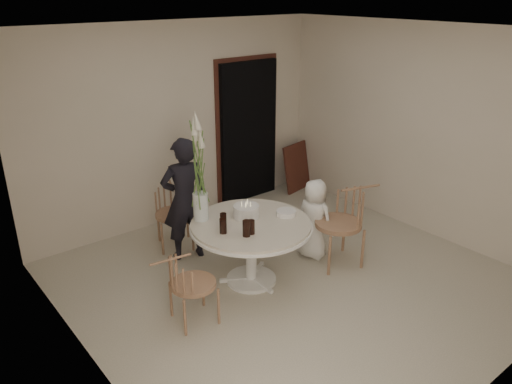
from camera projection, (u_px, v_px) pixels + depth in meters
ground at (289, 279)px, 5.66m from camera, size 4.50×4.50×0.00m
room_shell at (293, 142)px, 5.05m from camera, size 4.50×4.50×4.50m
doorway at (248, 132)px, 7.51m from camera, size 1.00×0.10×2.10m
door_trim at (247, 128)px, 7.51m from camera, size 1.12×0.03×2.22m
table at (251, 232)px, 5.40m from camera, size 1.33×1.33×0.73m
picture_frame at (297, 167)px, 8.06m from camera, size 0.59×0.28×0.76m
chair_far at (172, 204)px, 6.30m from camera, size 0.57×0.59×0.82m
chair_right at (349, 214)px, 5.82m from camera, size 0.67×0.64×0.95m
chair_left at (183, 280)px, 4.74m from camera, size 0.50×0.47×0.77m
girl at (185, 200)px, 5.87m from camera, size 0.63×0.50×1.51m
boy at (314, 219)px, 5.97m from camera, size 0.41×0.54×1.00m
birthday_cake at (246, 211)px, 5.46m from camera, size 0.28×0.28×0.19m
cola_tumbler_a at (251, 227)px, 5.09m from camera, size 0.08×0.08×0.15m
cola_tumbler_b at (246, 228)px, 5.04m from camera, size 0.09×0.09×0.17m
cola_tumbler_c at (223, 226)px, 5.10m from camera, size 0.10×0.10×0.16m
cola_tumbler_d at (223, 220)px, 5.24m from camera, size 0.09×0.09×0.15m
plate_stack at (286, 213)px, 5.52m from camera, size 0.27×0.27×0.05m
flower_vase at (199, 176)px, 5.24m from camera, size 0.16×0.16×1.21m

